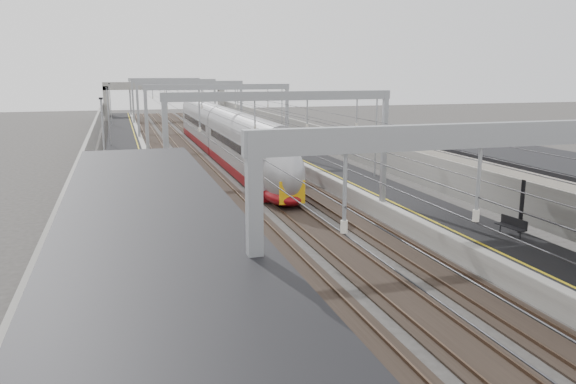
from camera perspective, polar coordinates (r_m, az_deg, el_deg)
platform_left at (r=53.45m, az=-15.94°, el=2.87°), size 4.00×120.00×1.00m
platform_right at (r=55.97m, az=0.68°, el=3.73°), size 4.00×120.00×1.00m
tracks at (r=54.21m, az=-7.43°, el=2.87°), size 11.40×140.00×0.20m
overhead_line at (r=60.12m, az=-8.65°, el=9.57°), size 13.00×140.00×6.60m
canopy_left at (r=11.39m, az=-13.04°, el=-6.27°), size 4.40×30.00×4.24m
overbridge at (r=108.22m, az=-12.39°, el=10.04°), size 22.00×2.20×6.90m
wall_left at (r=53.36m, az=-19.45°, el=3.82°), size 0.30×120.00×3.20m
wall_right at (r=56.86m, az=3.77°, el=4.95°), size 0.30×120.00×3.20m
train at (r=56.34m, az=-6.35°, el=5.30°), size 2.64×48.17×4.18m
bench at (r=28.77m, az=21.82°, el=-3.10°), size 0.60×1.69×0.85m
signal_green at (r=74.59m, az=-14.20°, el=6.93°), size 0.32×0.32×3.48m
signal_red_near at (r=74.22m, az=-7.62°, el=7.17°), size 0.32×0.32×3.48m
signal_red_far at (r=76.12m, az=-6.16°, el=7.32°), size 0.32×0.32×3.48m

